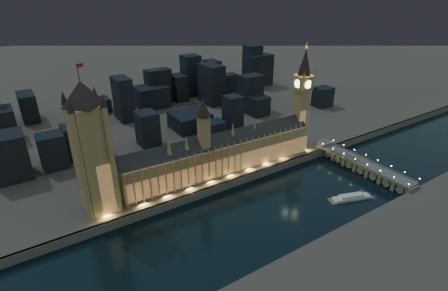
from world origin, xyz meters
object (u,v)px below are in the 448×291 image
westminster_bridge (360,165)px  river_boat (351,197)px  palace_of_westminster (222,153)px  elizabeth_tower (302,91)px  victoria_tower (91,143)px

westminster_bridge → river_boat: size_ratio=2.63×
palace_of_westminster → river_boat: bearing=-51.3°
elizabeth_tower → river_boat: 121.33m
victoria_tower → river_boat: victoria_tower is taller
victoria_tower → river_boat: (193.43, -95.89, -65.23)m
palace_of_westminster → river_boat: 125.05m
elizabeth_tower → palace_of_westminster: bearing=-179.9°
palace_of_westminster → elizabeth_tower: size_ratio=1.77×
palace_of_westminster → victoria_tower: bearing=179.9°
elizabeth_tower → river_boat: size_ratio=2.65×
palace_of_westminster → westminster_bridge: size_ratio=1.79×
elizabeth_tower → victoria_tower: bearing=-180.0°
westminster_bridge → river_boat: (-50.12, -30.52, -4.43)m
palace_of_westminster → victoria_tower: 123.65m
victoria_tower → river_boat: 225.53m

